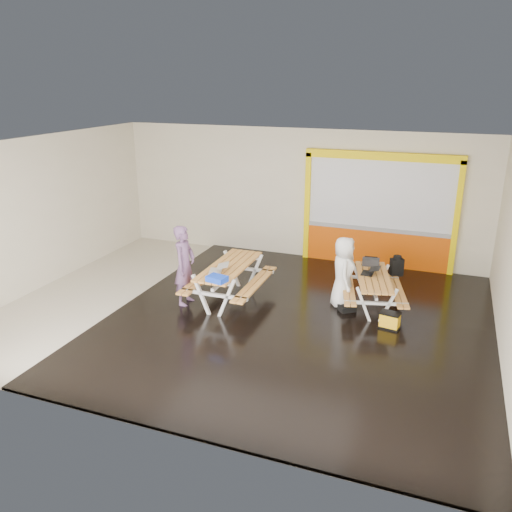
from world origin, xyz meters
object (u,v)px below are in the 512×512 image
at_px(person_right, 343,273).
at_px(backpack, 397,266).
at_px(person_left, 185,265).
at_px(picnic_table_left, 229,274).
at_px(fluke_bag, 390,321).
at_px(laptop_right, 370,272).
at_px(dark_case, 347,308).
at_px(laptop_left, 218,269).
at_px(picnic_table_right, 373,284).
at_px(blue_pouch, 217,279).
at_px(toolbox, 371,262).

height_order(person_right, backpack, person_right).
xyz_separation_m(person_left, person_right, (3.22, 1.10, -0.12)).
distance_m(picnic_table_left, person_left, 0.99).
bearing_deg(person_left, fluke_bag, -87.39).
relative_size(picnic_table_left, fluke_bag, 5.25).
height_order(person_left, laptop_right, person_left).
height_order(laptop_right, fluke_bag, laptop_right).
bearing_deg(person_left, dark_case, -78.08).
height_order(person_right, laptop_left, person_right).
xyz_separation_m(person_left, laptop_right, (3.75, 1.32, -0.11)).
bearing_deg(picnic_table_right, fluke_bag, -61.47).
distance_m(picnic_table_right, person_right, 0.67).
xyz_separation_m(picnic_table_left, blue_pouch, (0.16, -0.96, 0.26)).
relative_size(person_right, toolbox, 4.00).
xyz_separation_m(person_left, dark_case, (3.39, 0.81, -0.80)).
xyz_separation_m(picnic_table_right, person_left, (-3.84, -1.22, 0.34)).
distance_m(laptop_left, backpack, 4.09).
bearing_deg(blue_pouch, dark_case, 28.69).
xyz_separation_m(backpack, fluke_bag, (0.12, -1.93, -0.47)).
bearing_deg(laptop_left, dark_case, 16.80).
bearing_deg(laptop_left, laptop_right, 23.63).
distance_m(person_left, dark_case, 3.58).
bearing_deg(backpack, toolbox, -144.09).
bearing_deg(dark_case, person_right, 120.93).
distance_m(picnic_table_right, laptop_right, 0.27).
bearing_deg(fluke_bag, blue_pouch, -166.28).
xyz_separation_m(picnic_table_left, toolbox, (2.84, 1.40, 0.17)).
height_order(laptop_right, toolbox, toolbox).
relative_size(laptop_right, backpack, 0.80).
bearing_deg(laptop_right, picnic_table_right, -47.25).
height_order(picnic_table_left, person_left, person_left).
bearing_deg(fluke_bag, picnic_table_left, 177.64).
bearing_deg(blue_pouch, picnic_table_left, 99.22).
xyz_separation_m(picnic_table_left, dark_case, (2.55, 0.35, -0.55)).
relative_size(picnic_table_left, backpack, 4.67).
bearing_deg(person_left, laptop_right, -72.12).
height_order(toolbox, backpack, toolbox).
height_order(person_right, dark_case, person_right).
relative_size(person_left, laptop_right, 4.64).
bearing_deg(laptop_left, person_left, -177.97).
bearing_deg(dark_case, toolbox, 74.69).
xyz_separation_m(dark_case, fluke_bag, (0.94, -0.50, 0.10)).
bearing_deg(picnic_table_left, fluke_bag, -2.36).
distance_m(picnic_table_right, blue_pouch, 3.34).
distance_m(blue_pouch, backpack, 4.23).
height_order(laptop_right, dark_case, laptop_right).
height_order(backpack, dark_case, backpack).
bearing_deg(toolbox, laptop_left, -147.69).
relative_size(person_left, toolbox, 4.48).
distance_m(picnic_table_left, laptop_right, 3.04).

